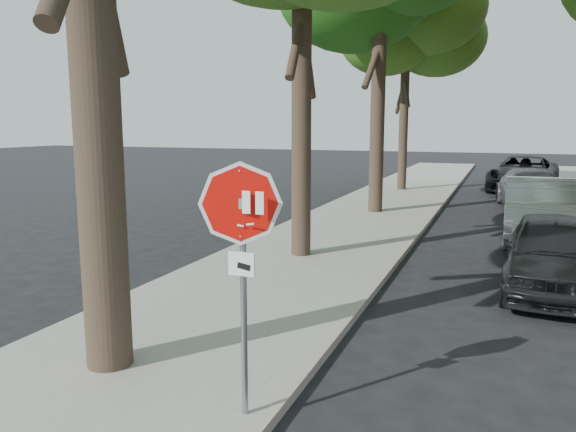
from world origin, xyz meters
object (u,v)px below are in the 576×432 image
at_px(car_b, 539,210).
at_px(stop_sign, 242,241).
at_px(tree_far, 407,30).
at_px(car_c, 530,190).
at_px(car_a, 553,253).
at_px(car_d, 524,173).

bearing_deg(car_b, stop_sign, -106.35).
relative_size(tree_far, car_c, 1.88).
height_order(car_a, car_b, car_b).
height_order(tree_far, car_d, tree_far).
bearing_deg(car_a, stop_sign, -114.81).
bearing_deg(car_b, car_d, 90.25).
distance_m(tree_far, car_c, 9.28).
xyz_separation_m(stop_sign, car_d, (3.24, 23.34, -1.13)).
bearing_deg(car_b, tree_far, 118.33).
distance_m(stop_sign, car_b, 11.81).
relative_size(tree_far, car_a, 2.21).
relative_size(stop_sign, tree_far, 0.28).
height_order(stop_sign, tree_far, tree_far).
distance_m(tree_far, car_a, 16.98).
height_order(stop_sign, car_d, stop_sign).
bearing_deg(car_d, car_a, -81.98).
bearing_deg(car_a, car_d, 92.76).
height_order(tree_far, car_c, tree_far).
bearing_deg(car_d, tree_far, -149.49).
height_order(stop_sign, car_c, stop_sign).
bearing_deg(tree_far, stop_sign, -84.54).
xyz_separation_m(car_a, car_c, (0.00, 10.81, 0.00)).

